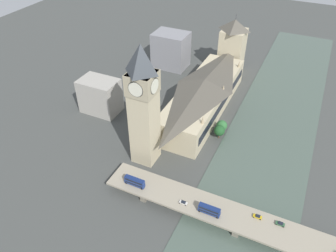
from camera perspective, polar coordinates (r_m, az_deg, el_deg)
name	(u,v)px	position (r m, az deg, el deg)	size (l,w,h in m)	color
ground_plane	(222,122)	(226.33, 9.43, 0.77)	(600.00, 600.00, 0.00)	#424442
river_water	(271,134)	(222.40, 17.46, -1.39)	(53.51, 360.00, 0.30)	#47564C
parliament_hall	(204,95)	(229.58, 6.30, 5.43)	(28.57, 102.39, 24.96)	#C1B28E
clock_tower	(143,103)	(172.10, -4.31, 3.94)	(14.30, 14.30, 72.02)	#C1B28E
victoria_tower	(232,46)	(280.23, 11.13, 13.46)	(18.84, 18.84, 48.49)	#C1B28E
road_bridge	(240,219)	(164.20, 12.41, -15.61)	(139.02, 16.82, 5.79)	gray
double_decker_bus_lead	(209,210)	(160.47, 7.20, -14.28)	(10.66, 2.50, 4.80)	navy
double_decker_bus_rear	(135,181)	(171.60, -5.83, -9.59)	(11.13, 2.49, 5.00)	navy
car_northbound_mid	(280,224)	(165.28, 18.96, -15.80)	(4.11, 1.86, 1.44)	#2D5638
car_northbound_tail	(258,217)	(164.87, 15.33, -14.96)	(4.08, 1.84, 1.36)	gold
car_southbound_lead	(183,203)	(164.69, 2.68, -13.18)	(4.09, 1.76, 1.28)	silver
city_block_west	(171,50)	(286.34, 0.49, 13.09)	(28.36, 21.70, 29.84)	gray
city_block_center	(100,96)	(232.36, -11.75, 5.16)	(26.15, 17.74, 24.24)	#A39E93
tree_embankment_near	(219,131)	(208.15, 8.95, -0.78)	(6.90, 6.90, 9.61)	brown
tree_embankment_mid	(222,126)	(213.81, 9.35, 0.08)	(7.08, 7.08, 8.89)	brown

